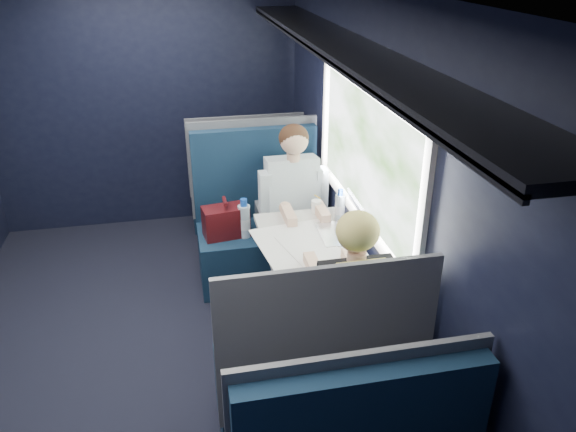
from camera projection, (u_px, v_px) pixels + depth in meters
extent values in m
cube|color=black|center=(158.00, 354.00, 3.80)|extent=(2.80, 4.20, 0.01)
cube|color=black|center=(373.00, 180.00, 3.56)|extent=(0.10, 4.20, 2.30)
cube|color=black|center=(145.00, 105.00, 5.18)|extent=(2.80, 0.10, 2.30)
cube|color=beige|center=(368.00, 87.00, 3.28)|extent=(0.03, 1.84, 0.07)
cube|color=beige|center=(360.00, 217.00, 3.66)|extent=(0.03, 1.84, 0.07)
cube|color=beige|center=(423.00, 217.00, 2.69)|extent=(0.03, 0.07, 0.78)
cube|color=beige|center=(326.00, 116.00, 4.25)|extent=(0.03, 0.07, 0.78)
cube|color=black|center=(344.00, 46.00, 3.15)|extent=(0.36, 4.10, 0.04)
cube|color=black|center=(314.00, 51.00, 3.13)|extent=(0.02, 4.10, 0.03)
cube|color=red|center=(370.00, 62.00, 3.22)|extent=(0.01, 0.10, 0.12)
cylinder|color=#54565E|center=(285.00, 296.00, 3.80)|extent=(0.08, 0.08, 0.70)
cube|color=silver|center=(312.00, 245.00, 3.67)|extent=(0.62, 1.00, 0.04)
cube|color=#0B1D32|center=(262.00, 255.00, 4.54)|extent=(1.00, 0.50, 0.45)
cube|color=#0B1D32|center=(255.00, 173.00, 4.54)|extent=(1.00, 0.10, 0.75)
cube|color=#54565E|center=(254.00, 168.00, 4.58)|extent=(1.04, 0.03, 0.82)
cube|color=#54565E|center=(263.00, 222.00, 4.35)|extent=(0.06, 0.40, 0.20)
cube|color=#4D1015|center=(226.00, 222.00, 4.32)|extent=(0.37, 0.23, 0.24)
cylinder|color=#4D1015|center=(225.00, 201.00, 4.24)|extent=(0.05, 0.14, 0.03)
cylinder|color=silver|center=(244.00, 221.00, 4.30)|extent=(0.10, 0.10, 0.26)
cylinder|color=#1748AF|center=(244.00, 202.00, 4.23)|extent=(0.05, 0.05, 0.06)
cube|color=#0B1D32|center=(307.00, 391.00, 3.17)|extent=(1.00, 0.50, 0.45)
cube|color=#0B1D32|center=(324.00, 339.00, 2.64)|extent=(1.00, 0.10, 0.75)
cube|color=#54565E|center=(328.00, 343.00, 2.58)|extent=(1.04, 0.03, 0.82)
cube|color=#54565E|center=(306.00, 340.00, 3.07)|extent=(0.06, 0.40, 0.20)
cube|color=#0B1D32|center=(244.00, 200.00, 5.51)|extent=(1.00, 0.40, 0.45)
cube|color=#0B1D32|center=(245.00, 155.00, 5.05)|extent=(1.00, 0.10, 0.66)
cube|color=#54565E|center=(246.00, 155.00, 4.99)|extent=(1.04, 0.03, 0.72)
cube|color=#54565E|center=(358.00, 424.00, 2.21)|extent=(1.04, 0.03, 0.72)
cube|color=black|center=(296.00, 227.00, 4.33)|extent=(0.36, 0.44, 0.16)
cube|color=black|center=(302.00, 274.00, 4.29)|extent=(0.32, 0.12, 0.45)
cube|color=silver|center=(292.00, 189.00, 4.36)|extent=(0.40, 0.29, 0.53)
cylinder|color=#D8A88C|center=(293.00, 157.00, 4.20)|extent=(0.10, 0.10, 0.06)
sphere|color=#D8A88C|center=(294.00, 140.00, 4.12)|extent=(0.21, 0.21, 0.21)
sphere|color=#382114|center=(294.00, 138.00, 4.13)|extent=(0.22, 0.22, 0.22)
cube|color=silver|center=(265.00, 193.00, 4.28)|extent=(0.09, 0.12, 0.34)
cube|color=silver|center=(321.00, 189.00, 4.36)|extent=(0.09, 0.12, 0.34)
cube|color=black|center=(345.00, 327.00, 3.20)|extent=(0.36, 0.44, 0.16)
cube|color=black|center=(334.00, 347.00, 3.51)|extent=(0.32, 0.12, 0.45)
cube|color=black|center=(356.00, 307.00, 2.95)|extent=(0.40, 0.29, 0.53)
cylinder|color=#D8A88C|center=(357.00, 257.00, 2.86)|extent=(0.10, 0.10, 0.06)
sphere|color=#D8A88C|center=(357.00, 232.00, 2.82)|extent=(0.21, 0.21, 0.21)
sphere|color=#D2C262|center=(358.00, 231.00, 2.80)|extent=(0.22, 0.22, 0.22)
cube|color=black|center=(314.00, 308.00, 2.95)|extent=(0.09, 0.12, 0.34)
cube|color=black|center=(393.00, 298.00, 3.03)|extent=(0.09, 0.12, 0.34)
cube|color=#D2C262|center=(361.00, 294.00, 2.85)|extent=(0.26, 0.07, 0.36)
cube|color=white|center=(309.00, 252.00, 3.55)|extent=(0.67, 0.89, 0.01)
cube|color=silver|center=(339.00, 234.00, 3.76)|extent=(0.27, 0.36, 0.02)
cube|color=silver|center=(358.00, 214.00, 3.73)|extent=(0.02, 0.35, 0.24)
cube|color=black|center=(357.00, 214.00, 3.72)|extent=(0.01, 0.31, 0.20)
cylinder|color=silver|center=(340.00, 208.00, 3.92)|extent=(0.07, 0.07, 0.19)
cylinder|color=#1748AF|center=(341.00, 192.00, 3.87)|extent=(0.04, 0.04, 0.04)
cylinder|color=white|center=(316.00, 206.00, 4.06)|extent=(0.07, 0.07, 0.09)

